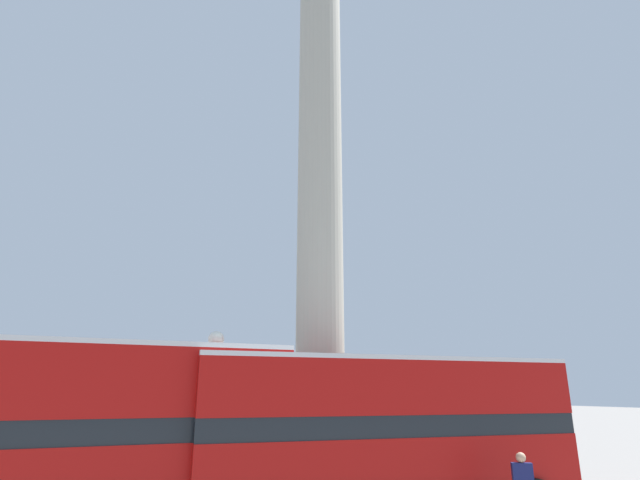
{
  "coord_description": "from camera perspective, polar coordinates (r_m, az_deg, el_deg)",
  "views": [
    {
      "loc": [
        -5.36,
        -17.66,
        3.19
      ],
      "look_at": [
        0.0,
        0.0,
        8.87
      ],
      "focal_mm": 28.0,
      "sensor_mm": 36.0,
      "label": 1
    }
  ],
  "objects": [
    {
      "name": "street_lamp",
      "position": [
        16.22,
        -12.13,
        -16.55
      ],
      "size": [
        0.5,
        0.5,
        5.07
      ],
      "color": "black",
      "rests_on": "ground_plane"
    },
    {
      "name": "bus_a",
      "position": [
        14.92,
        7.62,
        -20.35
      ],
      "size": [
        10.68,
        2.98,
        4.17
      ],
      "rotation": [
        0.0,
        0.0,
        0.02
      ],
      "color": "#A80F0C",
      "rests_on": "ground_plane"
    },
    {
      "name": "bus_b",
      "position": [
        13.69,
        -29.45,
        -18.28
      ],
      "size": [
        11.54,
        3.69,
        4.38
      ],
      "rotation": [
        0.0,
        0.0,
        0.1
      ],
      "color": "#A80F0C",
      "rests_on": "ground_plane"
    },
    {
      "name": "monument_column",
      "position": [
        19.1,
        0.0,
        -2.11
      ],
      "size": [
        6.18,
        6.18,
        25.91
      ],
      "color": "#A39E8E",
      "rests_on": "ground_plane"
    }
  ]
}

